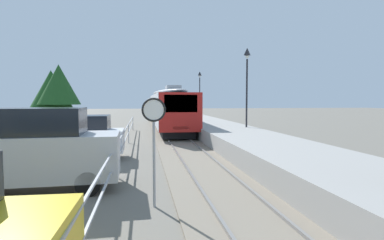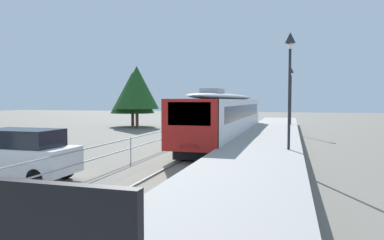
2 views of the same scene
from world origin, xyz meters
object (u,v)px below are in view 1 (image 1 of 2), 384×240
object	(u,v)px
commuter_train	(168,106)
speed_limit_sign	(154,125)
platform_lamp_far_end	(200,85)
parked_suv_white	(74,137)
parked_van_silver	(32,148)
platform_lamp_mid_platform	(247,72)

from	to	relation	value
commuter_train	speed_limit_sign	distance (m)	21.91
commuter_train	platform_lamp_far_end	size ratio (longest dim) A/B	3.81
platform_lamp_far_end	parked_suv_white	bearing A→B (deg)	-113.77
platform_lamp_far_end	parked_van_silver	distance (m)	30.02
platform_lamp_far_end	speed_limit_sign	size ratio (longest dim) A/B	1.91
platform_lamp_far_end	commuter_train	bearing A→B (deg)	-119.16
speed_limit_sign	parked_suv_white	world-z (taller)	speed_limit_sign
platform_lamp_far_end	parked_suv_white	xyz separation A→B (m)	(-10.13, -23.01, -3.56)
parked_van_silver	parked_suv_white	world-z (taller)	parked_van_silver
platform_lamp_mid_platform	platform_lamp_far_end	world-z (taller)	same
platform_lamp_far_end	parked_van_silver	xyz separation A→B (m)	(-10.26, -28.01, -3.33)
parked_suv_white	commuter_train	bearing A→B (deg)	69.44
platform_lamp_far_end	parked_suv_white	world-z (taller)	platform_lamp_far_end
platform_lamp_mid_platform	speed_limit_sign	bearing A→B (deg)	-118.38
speed_limit_sign	parked_suv_white	size ratio (longest dim) A/B	0.61
commuter_train	platform_lamp_mid_platform	distance (m)	10.74
commuter_train	platform_lamp_mid_platform	world-z (taller)	platform_lamp_mid_platform
parked_suv_white	speed_limit_sign	bearing A→B (deg)	-63.96
parked_suv_white	parked_van_silver	bearing A→B (deg)	-91.49
platform_lamp_far_end	speed_limit_sign	distance (m)	30.86
platform_lamp_far_end	parked_van_silver	size ratio (longest dim) A/B	1.08
platform_lamp_mid_platform	parked_van_silver	bearing A→B (deg)	-134.60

